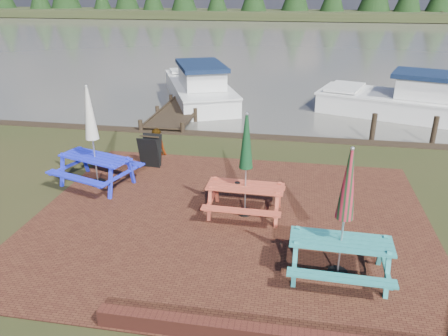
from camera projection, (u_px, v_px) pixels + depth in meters
name	position (u px, v px, depth m)	size (l,w,h in m)	color
ground	(222.00, 243.00, 9.10)	(120.00, 120.00, 0.00)	black
paving	(230.00, 220.00, 10.01)	(9.00, 7.50, 0.02)	#3D1C13
brick_wall	(335.00, 336.00, 6.52)	(6.21, 1.79, 0.30)	#4C1E16
water	(288.00, 39.00, 42.68)	(120.00, 60.00, 0.02)	#44413A
picnic_table_teal	(342.00, 235.00, 7.76)	(1.86, 1.66, 2.52)	teal
picnic_table_red	(245.00, 181.00, 9.93)	(1.79, 1.60, 2.44)	#B3432E
picnic_table_blue	(94.00, 152.00, 11.41)	(2.36, 2.22, 2.67)	#1C27D6
chalkboard	(150.00, 151.00, 12.74)	(0.60, 0.59, 0.95)	black
jetty	(190.00, 100.00, 19.85)	(1.76, 9.08, 1.00)	black
boat_jetty	(199.00, 89.00, 20.68)	(5.02, 7.57, 2.08)	silver
boat_near	(417.00, 103.00, 18.15)	(8.13, 4.93, 2.08)	silver
person	(156.00, 129.00, 13.50)	(0.63, 0.41, 1.72)	gray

